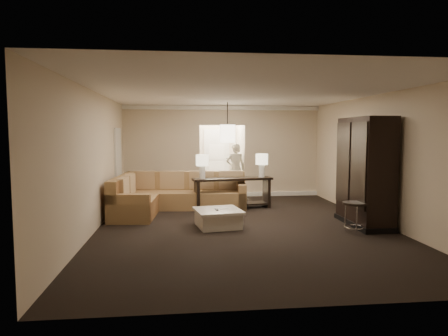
{
  "coord_description": "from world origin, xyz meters",
  "views": [
    {
      "loc": [
        -1.29,
        -8.22,
        1.96
      ],
      "look_at": [
        -0.26,
        1.2,
        1.13
      ],
      "focal_mm": 32.0,
      "sensor_mm": 36.0,
      "label": 1
    }
  ],
  "objects": [
    {
      "name": "ceiling",
      "position": [
        0.0,
        0.0,
        2.8
      ],
      "size": [
        6.0,
        8.0,
        0.02
      ],
      "primitive_type": "cube",
      "color": "white",
      "rests_on": "wall_back"
    },
    {
      "name": "ground",
      "position": [
        0.0,
        0.0,
        0.0
      ],
      "size": [
        8.0,
        8.0,
        0.0
      ],
      "primitive_type": "plane",
      "color": "black",
      "rests_on": "ground"
    },
    {
      "name": "crown_molding",
      "position": [
        0.0,
        3.95,
        2.73
      ],
      "size": [
        6.0,
        0.1,
        0.12
      ],
      "primitive_type": "cube",
      "color": "white",
      "rests_on": "wall_back"
    },
    {
      "name": "wall_left",
      "position": [
        -3.0,
        0.0,
        1.4
      ],
      "size": [
        0.04,
        8.0,
        2.8
      ],
      "primitive_type": "cube",
      "color": "beige",
      "rests_on": "ground"
    },
    {
      "name": "baseboard",
      "position": [
        0.0,
        3.95,
        0.06
      ],
      "size": [
        6.0,
        0.1,
        0.12
      ],
      "primitive_type": "cube",
      "color": "white",
      "rests_on": "ground"
    },
    {
      "name": "wall_back",
      "position": [
        0.0,
        4.0,
        1.4
      ],
      "size": [
        6.0,
        0.04,
        2.8
      ],
      "primitive_type": "cube",
      "color": "beige",
      "rests_on": "ground"
    },
    {
      "name": "person",
      "position": [
        0.45,
        4.3,
        0.91
      ],
      "size": [
        0.7,
        0.51,
        1.82
      ],
      "primitive_type": "imported",
      "rotation": [
        0.0,
        0.0,
        3.03
      ],
      "color": "beige",
      "rests_on": "ground"
    },
    {
      "name": "wall_right",
      "position": [
        3.0,
        0.0,
        1.4
      ],
      "size": [
        0.04,
        8.0,
        2.8
      ],
      "primitive_type": "cube",
      "color": "beige",
      "rests_on": "ground"
    },
    {
      "name": "coffee_table",
      "position": [
        -0.52,
        -0.02,
        0.19
      ],
      "size": [
        1.06,
        1.06,
        0.39
      ],
      "rotation": [
        0.0,
        0.0,
        0.16
      ],
      "color": "white",
      "rests_on": "ground"
    },
    {
      "name": "foyer",
      "position": [
        0.0,
        5.34,
        1.3
      ],
      "size": [
        1.44,
        2.02,
        2.8
      ],
      "color": "beige",
      "rests_on": "ground"
    },
    {
      "name": "armoire",
      "position": [
        2.59,
        -0.19,
        1.1
      ],
      "size": [
        0.68,
        1.59,
        2.29
      ],
      "color": "black",
      "rests_on": "ground"
    },
    {
      "name": "sectional_sofa",
      "position": [
        -1.58,
        1.89,
        0.38
      ],
      "size": [
        3.35,
        2.6,
        0.95
      ],
      "rotation": [
        0.0,
        0.0,
        -0.08
      ],
      "color": "brown",
      "rests_on": "ground"
    },
    {
      "name": "wall_front",
      "position": [
        0.0,
        -4.0,
        1.4
      ],
      "size": [
        6.0,
        0.04,
        2.8
      ],
      "primitive_type": "cube",
      "color": "beige",
      "rests_on": "ground"
    },
    {
      "name": "table_lamp_left",
      "position": [
        -0.74,
        1.88,
        1.21
      ],
      "size": [
        0.32,
        0.32,
        0.61
      ],
      "color": "white",
      "rests_on": "console_table"
    },
    {
      "name": "pendant_light",
      "position": [
        0.0,
        2.7,
        1.95
      ],
      "size": [
        0.38,
        0.38,
        1.09
      ],
      "color": "black",
      "rests_on": "ceiling"
    },
    {
      "name": "console_table",
      "position": [
        0.05,
        2.0,
        0.48
      ],
      "size": [
        2.13,
        0.78,
        0.8
      ],
      "rotation": [
        0.0,
        0.0,
        0.15
      ],
      "color": "black",
      "rests_on": "ground"
    },
    {
      "name": "side_door",
      "position": [
        -2.97,
        2.8,
        1.05
      ],
      "size": [
        0.05,
        0.9,
        2.1
      ],
      "primitive_type": "cube",
      "color": "white",
      "rests_on": "ground"
    },
    {
      "name": "table_lamp_right",
      "position": [
        0.85,
        2.12,
        1.21
      ],
      "size": [
        0.32,
        0.32,
        0.61
      ],
      "color": "white",
      "rests_on": "console_table"
    },
    {
      "name": "drink_table",
      "position": [
        2.12,
        -0.78,
        0.43
      ],
      "size": [
        0.48,
        0.48,
        0.6
      ],
      "rotation": [
        0.0,
        0.0,
        0.29
      ],
      "color": "black",
      "rests_on": "ground"
    }
  ]
}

